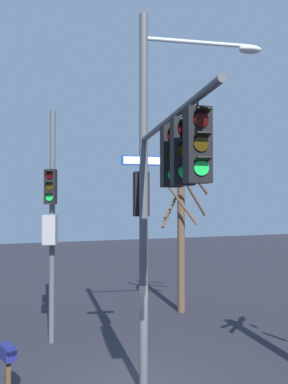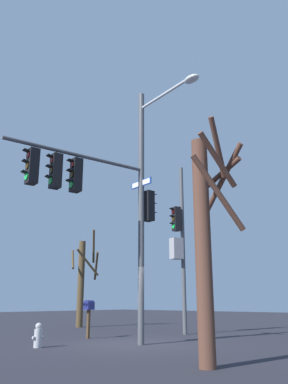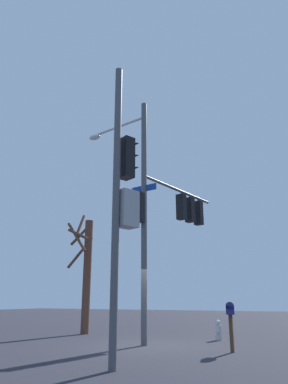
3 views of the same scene
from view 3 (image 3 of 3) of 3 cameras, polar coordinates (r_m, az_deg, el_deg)
name	(u,v)px [view 3 (image 3 of 3)]	position (r m, az deg, el deg)	size (l,w,h in m)	color
ground_plane	(149,346)	(13.11, 0.83, -22.95)	(80.00, 80.00, 0.00)	#292830
main_signal_pole_assembly	(161,204)	(14.72, 2.70, -1.86)	(5.61, 4.11, 9.06)	#4C4F54
secondary_pole_assembly	(122,194)	(9.07, -3.45, -0.38)	(0.72, 0.56, 7.50)	#4C4F54
fire_hydrant	(218,331)	(15.04, 11.56, -20.49)	(0.38, 0.24, 0.73)	#B2B2B7
mailbox	(230,312)	(11.72, 13.34, -17.86)	(0.49, 0.34, 1.41)	#4C3823
bare_tree_corner	(86,269)	(17.56, -9.12, -11.75)	(1.85, 1.52, 5.53)	brown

